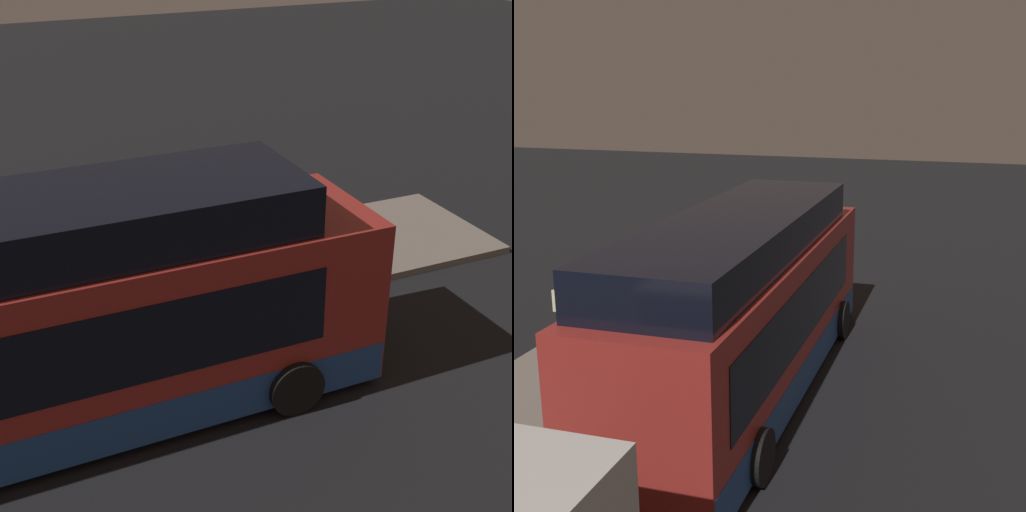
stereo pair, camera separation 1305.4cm
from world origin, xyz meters
The scene contains 7 objects.
ground centered at (0.00, 0.00, 0.00)m, with size 80.00×80.00×0.00m, color black.
platform centered at (0.00, 3.39, 0.08)m, with size 20.00×3.57×0.15m.
bus_lead centered at (-0.67, -0.15, 1.69)m, with size 10.43×2.79×3.75m.
passenger_boarding centered at (2.11, 4.68, 1.06)m, with size 0.46×0.46×1.66m.
passenger_waiting centered at (-0.47, 2.81, 1.09)m, with size 0.38×0.54×1.70m.
suitcase centered at (-0.19, 2.37, 0.45)m, with size 0.40×0.19×0.82m.
trash_bin centered at (6.66, 4.58, 0.48)m, with size 0.44×0.44×0.65m.
Camera 1 is at (-1.36, -9.46, 7.45)m, focal length 50.00 mm.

